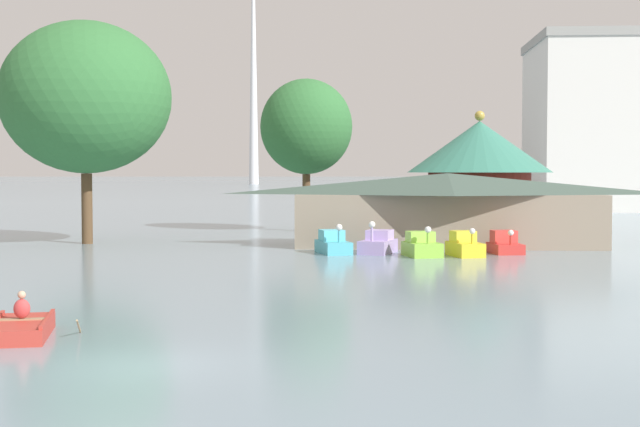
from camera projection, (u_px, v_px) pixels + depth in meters
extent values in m
plane|color=gray|center=(135.00, 366.00, 20.58)|extent=(2000.00, 2000.00, 0.00)
cube|color=#B7382D|center=(21.00, 329.00, 24.26)|extent=(2.19, 3.43, 0.42)
cube|color=#B7382D|center=(47.00, 319.00, 24.38)|extent=(0.82, 2.94, 0.10)
cube|color=#997F5B|center=(22.00, 319.00, 24.49)|extent=(1.27, 0.53, 0.04)
ellipsoid|color=#BF3F3F|center=(22.00, 309.00, 24.47)|extent=(0.50, 0.42, 0.54)
sphere|color=tan|center=(22.00, 295.00, 24.46)|extent=(0.22, 0.22, 0.22)
cylinder|color=tan|center=(79.00, 329.00, 24.62)|extent=(0.43, 1.55, 0.75)
cube|color=#4CB7CC|center=(333.00, 247.00, 49.38)|extent=(2.23, 3.23, 0.68)
cube|color=#5DCDE2|center=(332.00, 235.00, 49.70)|extent=(1.54, 1.62, 0.59)
cylinder|color=#4CB7CC|center=(339.00, 237.00, 48.21)|extent=(0.14, 0.14, 0.64)
sphere|color=white|center=(339.00, 227.00, 48.18)|extent=(0.36, 0.36, 0.36)
cube|color=#B299D8|center=(378.00, 247.00, 49.48)|extent=(2.26, 3.16, 0.73)
cube|color=#C8ADF0|center=(380.00, 235.00, 49.79)|extent=(1.60, 1.59, 0.53)
cylinder|color=#B299D8|center=(372.00, 235.00, 48.38)|extent=(0.14, 0.14, 0.73)
sphere|color=white|center=(372.00, 225.00, 48.35)|extent=(0.36, 0.36, 0.36)
cube|color=#8CCC3F|center=(422.00, 249.00, 47.52)|extent=(2.17, 2.67, 0.75)
cube|color=#A0E24F|center=(420.00, 237.00, 47.78)|extent=(1.59, 1.37, 0.57)
cylinder|color=#8CCC3F|center=(428.00, 238.00, 46.59)|extent=(0.14, 0.14, 0.55)
sphere|color=white|center=(428.00, 230.00, 46.57)|extent=(0.34, 0.34, 0.34)
cube|color=yellow|center=(465.00, 249.00, 47.70)|extent=(1.97, 2.77, 0.74)
cube|color=yellow|center=(463.00, 236.00, 47.98)|extent=(1.40, 1.39, 0.59)
cylinder|color=yellow|center=(472.00, 239.00, 46.70)|extent=(0.14, 0.14, 0.50)
sphere|color=white|center=(472.00, 231.00, 46.68)|extent=(0.31, 0.31, 0.31)
cube|color=red|center=(505.00, 248.00, 49.33)|extent=(1.86, 2.59, 0.56)
cube|color=#E8423C|center=(504.00, 237.00, 49.59)|extent=(1.43, 1.26, 0.70)
cylinder|color=red|center=(511.00, 240.00, 48.36)|extent=(0.14, 0.14, 0.49)
sphere|color=white|center=(511.00, 233.00, 48.34)|extent=(0.31, 0.31, 0.31)
cube|color=gray|center=(447.00, 220.00, 54.32)|extent=(17.92, 6.01, 3.13)
pyramid|color=#42564C|center=(448.00, 184.00, 54.22)|extent=(19.36, 6.91, 1.25)
cylinder|color=#993328|center=(479.00, 204.00, 62.66)|extent=(7.05, 7.05, 4.42)
cone|color=#387F6B|center=(479.00, 147.00, 62.47)|extent=(9.97, 9.97, 3.56)
sphere|color=#B7993D|center=(480.00, 116.00, 62.38)|extent=(0.70, 0.70, 0.70)
cylinder|color=brown|center=(87.00, 209.00, 55.99)|extent=(0.67, 0.67, 4.36)
ellipsoid|color=#337038|center=(86.00, 97.00, 55.68)|extent=(10.50, 10.50, 9.37)
cylinder|color=brown|center=(306.00, 203.00, 67.97)|extent=(0.59, 0.59, 4.30)
ellipsoid|color=#337038|center=(306.00, 127.00, 67.72)|extent=(6.90, 6.90, 7.14)
cube|color=silver|center=(627.00, 128.00, 106.89)|extent=(21.92, 16.91, 19.36)
cube|color=#999993|center=(629.00, 41.00, 106.43)|extent=(22.36, 17.25, 1.00)
cone|color=silver|center=(253.00, 37.00, 342.73)|extent=(3.74, 3.74, 111.33)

